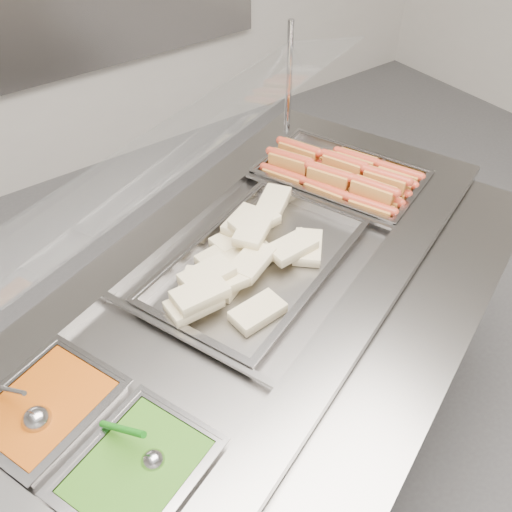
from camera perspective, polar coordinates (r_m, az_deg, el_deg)
steam_counter at (r=1.89m, az=-0.78°, el=-10.78°), size 1.91×1.35×0.84m
tray_rail at (r=1.49m, az=14.79°, el=-9.63°), size 1.65×0.89×0.05m
sneeze_guard at (r=1.48m, az=-7.78°, el=11.14°), size 1.53×0.80×0.41m
pan_hotdogs at (r=2.01m, az=8.44°, el=7.31°), size 0.48×0.59×0.09m
pan_wraps at (r=1.63m, az=0.18°, el=-1.01°), size 0.73×0.57×0.07m
pan_beans at (r=1.41m, az=-19.97°, el=-14.63°), size 0.34×0.31×0.09m
pan_peas at (r=1.28m, az=-11.54°, el=-20.79°), size 0.34×0.31×0.09m
hotdogs_in_buns at (r=1.97m, az=8.50°, el=8.01°), size 0.43×0.52×0.11m
tortilla_wraps at (r=1.61m, az=-1.27°, el=0.10°), size 0.58×0.45×0.09m
ladle at (r=1.36m, az=-21.20°, el=-14.88°), size 0.09×0.17×0.14m
serving_spoon at (r=1.25m, az=-10.78°, el=-19.01°), size 0.08×0.16×0.13m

